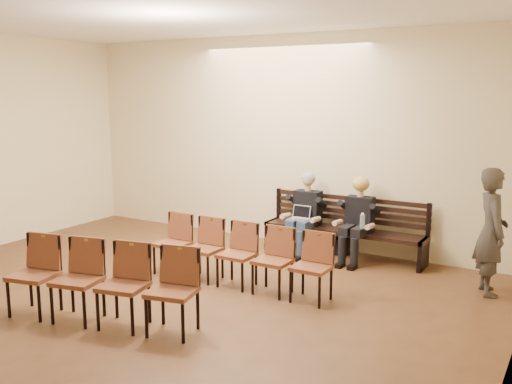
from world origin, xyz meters
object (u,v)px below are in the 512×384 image
(seated_man, at_px, (305,215))
(seated_woman, at_px, (357,223))
(chair_row_front, at_px, (237,255))
(chair_row_back, at_px, (100,284))
(bag, at_px, (337,246))
(water_bottle, at_px, (362,229))
(passerby, at_px, (492,222))
(bench, at_px, (343,243))
(laptop, at_px, (298,221))

(seated_man, distance_m, seated_woman, 0.88)
(chair_row_front, distance_m, chair_row_back, 1.94)
(seated_woman, xyz_separation_m, bag, (-0.42, 0.22, -0.46))
(water_bottle, height_order, passerby, passerby)
(bag, bearing_deg, chair_row_front, -104.66)
(seated_woman, distance_m, water_bottle, 0.27)
(passerby, xyz_separation_m, chair_row_front, (-2.94, -1.41, -0.51))
(seated_woman, bearing_deg, chair_row_front, -117.10)
(seated_woman, xyz_separation_m, chair_row_front, (-0.97, -1.89, -0.17))
(bench, height_order, chair_row_back, chair_row_back)
(seated_man, bearing_deg, bag, 25.20)
(laptop, relative_size, chair_row_back, 0.13)
(bag, relative_size, chair_row_front, 0.13)
(bag, height_order, chair_row_front, chair_row_front)
(seated_man, bearing_deg, chair_row_back, -101.13)
(seated_woman, relative_size, laptop, 3.92)
(chair_row_front, bearing_deg, passerby, 25.74)
(chair_row_back, bearing_deg, chair_row_front, 57.83)
(laptop, xyz_separation_m, bag, (0.49, 0.42, -0.43))
(laptop, relative_size, bag, 0.86)
(seated_woman, relative_size, bag, 3.36)
(passerby, xyz_separation_m, chair_row_back, (-3.58, -3.24, -0.48))
(bench, xyz_separation_m, water_bottle, (0.43, -0.34, 0.34))
(laptop, relative_size, passerby, 0.16)
(water_bottle, relative_size, bag, 0.67)
(water_bottle, height_order, bag, water_bottle)
(bench, relative_size, seated_woman, 2.19)
(water_bottle, bearing_deg, seated_man, 168.22)
(seated_man, relative_size, water_bottle, 5.26)
(water_bottle, xyz_separation_m, chair_row_back, (-1.77, -3.50, -0.10))
(passerby, height_order, chair_row_back, passerby)
(chair_row_front, height_order, chair_row_back, chair_row_back)
(seated_woman, height_order, chair_row_front, seated_woman)
(chair_row_back, bearing_deg, seated_woman, 53.84)
(laptop, bearing_deg, chair_row_back, -91.55)
(bench, bearing_deg, chair_row_back, -109.27)
(bench, xyz_separation_m, bag, (-0.14, 0.10, -0.09))
(bench, distance_m, laptop, 0.78)
(bench, height_order, bag, bench)
(seated_woman, height_order, water_bottle, seated_woman)
(laptop, xyz_separation_m, passerby, (2.87, -0.28, 0.38))
(bench, height_order, water_bottle, water_bottle)
(laptop, distance_m, chair_row_back, 3.59)
(seated_woman, relative_size, chair_row_back, 0.53)
(bench, height_order, seated_man, seated_man)
(water_bottle, height_order, chair_row_back, chair_row_back)
(passerby, bearing_deg, water_bottle, 57.85)
(laptop, xyz_separation_m, water_bottle, (1.06, -0.02, 0.01))
(seated_man, relative_size, chair_row_front, 0.48)
(passerby, bearing_deg, chair_row_front, 91.81)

